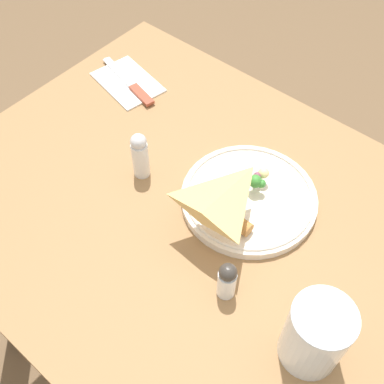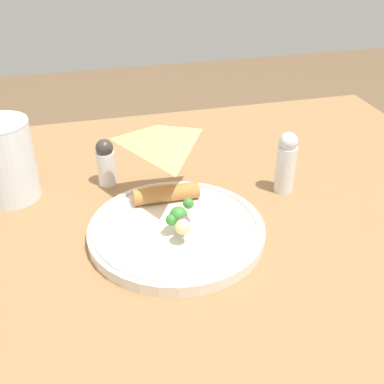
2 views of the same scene
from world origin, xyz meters
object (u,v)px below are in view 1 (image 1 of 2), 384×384
object	(u,v)px
plate_pizza	(248,197)
pepper_shaker	(227,280)
dining_table	(219,261)
napkin_folded	(128,82)
milk_glass	(315,336)
salt_shaker	(139,156)
butter_knife	(130,83)

from	to	relation	value
plate_pizza	pepper_shaker	xyz separation A→B (m)	(-0.08, 0.16, 0.02)
dining_table	pepper_shaker	xyz separation A→B (m)	(-0.08, 0.09, 0.15)
plate_pizza	napkin_folded	distance (m)	0.40
pepper_shaker	milk_glass	bearing A→B (deg)	-178.99
dining_table	plate_pizza	bearing A→B (deg)	-89.60
pepper_shaker	plate_pizza	bearing A→B (deg)	-64.77
plate_pizza	napkin_folded	xyz separation A→B (m)	(0.39, -0.09, -0.01)
napkin_folded	plate_pizza	bearing A→B (deg)	166.86
salt_shaker	pepper_shaker	world-z (taller)	salt_shaker
napkin_folded	pepper_shaker	size ratio (longest dim) A/B	2.17
milk_glass	pepper_shaker	bearing A→B (deg)	1.01
salt_shaker	milk_glass	bearing A→B (deg)	168.27
milk_glass	pepper_shaker	size ratio (longest dim) A/B	1.60
butter_knife	pepper_shaker	bearing A→B (deg)	165.25
plate_pizza	milk_glass	xyz separation A→B (m)	(-0.22, 0.16, 0.04)
dining_table	pepper_shaker	bearing A→B (deg)	130.26
dining_table	butter_knife	world-z (taller)	butter_knife
milk_glass	salt_shaker	size ratio (longest dim) A/B	1.25
butter_knife	pepper_shaker	xyz separation A→B (m)	(-0.46, 0.25, 0.03)
plate_pizza	butter_knife	size ratio (longest dim) A/B	1.26
dining_table	salt_shaker	distance (m)	0.25
butter_knife	pepper_shaker	distance (m)	0.52
dining_table	butter_knife	bearing A→B (deg)	-23.01
napkin_folded	pepper_shaker	bearing A→B (deg)	151.41
pepper_shaker	dining_table	bearing A→B (deg)	-49.74
milk_glass	napkin_folded	world-z (taller)	milk_glass
dining_table	butter_knife	distance (m)	0.43
napkin_folded	butter_knife	bearing A→B (deg)	165.89
milk_glass	plate_pizza	bearing A→B (deg)	-35.78
milk_glass	pepper_shaker	xyz separation A→B (m)	(0.15, 0.00, -0.02)
butter_knife	napkin_folded	bearing A→B (deg)	-0.00
milk_glass	butter_knife	world-z (taller)	milk_glass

